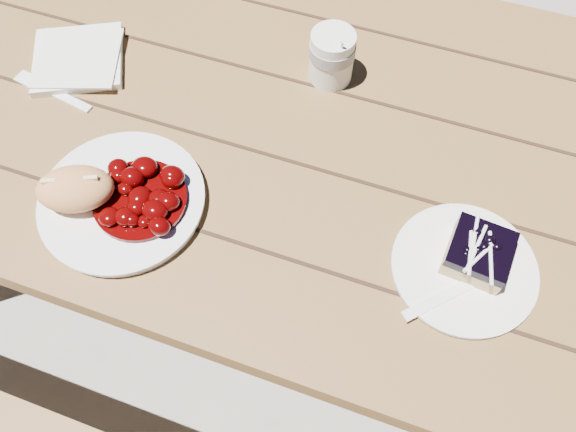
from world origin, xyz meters
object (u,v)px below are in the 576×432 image
(picnic_table, at_px, (308,178))
(main_plate, at_px, (123,201))
(bread_roll, at_px, (75,189))
(coffee_cup, at_px, (332,57))
(dessert_plate, at_px, (464,268))
(blueberry_cake, at_px, (479,253))

(picnic_table, relative_size, main_plate, 8.31)
(bread_roll, xyz_separation_m, coffee_cup, (0.27, 0.37, 0.00))
(bread_roll, bearing_deg, main_plate, 19.98)
(picnic_table, height_order, coffee_cup, coffee_cup)
(dessert_plate, bearing_deg, bread_roll, -171.58)
(blueberry_cake, bearing_deg, main_plate, -166.26)
(dessert_plate, relative_size, blueberry_cake, 2.24)
(main_plate, distance_m, bread_roll, 0.07)
(main_plate, bearing_deg, coffee_cup, 58.04)
(main_plate, height_order, blueberry_cake, blueberry_cake)
(main_plate, height_order, bread_roll, bread_roll)
(dessert_plate, height_order, coffee_cup, coffee_cup)
(picnic_table, bearing_deg, blueberry_cake, -28.50)
(picnic_table, xyz_separation_m, coffee_cup, (-0.00, 0.11, 0.21))
(picnic_table, bearing_deg, coffee_cup, 90.79)
(picnic_table, xyz_separation_m, dessert_plate, (0.28, -0.17, 0.17))
(bread_roll, bearing_deg, picnic_table, 43.25)
(main_plate, xyz_separation_m, bread_roll, (-0.05, -0.02, 0.04))
(main_plate, xyz_separation_m, dessert_plate, (0.50, 0.06, -0.00))
(picnic_table, bearing_deg, bread_roll, -136.75)
(bread_roll, relative_size, dessert_plate, 0.56)
(blueberry_cake, bearing_deg, picnic_table, 156.63)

